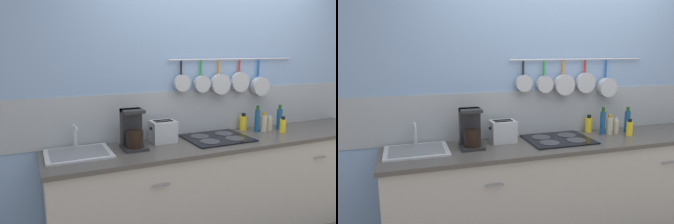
% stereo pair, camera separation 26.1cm
% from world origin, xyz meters
% --- Properties ---
extents(wall_back, '(7.20, 0.16, 2.60)m').
position_xyz_m(wall_back, '(0.00, 0.33, 1.27)').
color(wall_back, '#84A3CC').
rests_on(wall_back, ground_plane).
extents(cabinet_base, '(3.15, 0.57, 0.87)m').
position_xyz_m(cabinet_base, '(0.00, -0.00, 0.43)').
color(cabinet_base, '#B7B2A8').
rests_on(cabinet_base, ground_plane).
extents(countertop, '(3.19, 0.59, 0.03)m').
position_xyz_m(countertop, '(0.00, 0.00, 0.89)').
color(countertop, '#4C4742').
rests_on(countertop, cabinet_base).
extents(sink_basin, '(0.49, 0.38, 0.20)m').
position_xyz_m(sink_basin, '(-1.31, 0.09, 0.92)').
color(sink_basin, '#B7BABF').
rests_on(sink_basin, countertop).
extents(coffee_maker, '(0.19, 0.21, 0.32)m').
position_xyz_m(coffee_maker, '(-0.88, 0.08, 1.03)').
color(coffee_maker, '#262628').
rests_on(coffee_maker, countertop).
extents(toaster, '(0.23, 0.16, 0.19)m').
position_xyz_m(toaster, '(-0.59, 0.15, 1.00)').
color(toaster, '#B7BABF').
rests_on(toaster, countertop).
extents(cooktop, '(0.56, 0.45, 0.01)m').
position_xyz_m(cooktop, '(-0.11, 0.05, 0.91)').
color(cooktop, black).
rests_on(cooktop, countertop).
extents(bottle_olive_oil, '(0.07, 0.07, 0.17)m').
position_xyz_m(bottle_olive_oil, '(0.30, 0.23, 0.98)').
color(bottle_olive_oil, yellow).
rests_on(bottle_olive_oil, countertop).
extents(bottle_hot_sauce, '(0.05, 0.05, 0.26)m').
position_xyz_m(bottle_hot_sauce, '(0.37, 0.11, 1.02)').
color(bottle_hot_sauce, navy).
rests_on(bottle_hot_sauce, countertop).
extents(bottle_dish_soap, '(0.06, 0.06, 0.19)m').
position_xyz_m(bottle_dish_soap, '(0.44, 0.10, 0.99)').
color(bottle_dish_soap, '#BFB799').
rests_on(bottle_dish_soap, countertop).
extents(bottle_sesame_oil, '(0.06, 0.06, 0.15)m').
position_xyz_m(bottle_sesame_oil, '(0.51, 0.10, 0.97)').
color(bottle_sesame_oil, '#BFB799').
rests_on(bottle_sesame_oil, countertop).
extents(bottle_cooking_wine, '(0.06, 0.06, 0.16)m').
position_xyz_m(bottle_cooking_wine, '(0.58, -0.01, 0.97)').
color(bottle_cooking_wine, yellow).
rests_on(bottle_cooking_wine, countertop).
extents(bottle_vinegar, '(0.05, 0.05, 0.24)m').
position_xyz_m(bottle_vinegar, '(0.65, 0.12, 1.01)').
color(bottle_vinegar, navy).
rests_on(bottle_vinegar, countertop).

